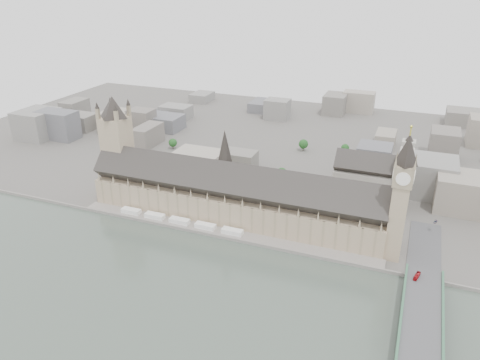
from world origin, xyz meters
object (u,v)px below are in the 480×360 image
at_px(westminster_bridge, 420,343).
at_px(car_approach, 435,222).
at_px(red_bus_north, 417,276).
at_px(westminster_abbey, 373,181).
at_px(victoria_tower, 117,142).
at_px(elizabeth_tower, 401,190).
at_px(palace_of_westminster, 233,197).

height_order(westminster_bridge, car_approach, car_approach).
bearing_deg(red_bus_north, westminster_bridge, -71.28).
distance_m(westminster_bridge, westminster_abbey, 190.56).
relative_size(victoria_tower, westminster_bridge, 0.31).
bearing_deg(elizabeth_tower, victoria_tower, 176.04).
relative_size(palace_of_westminster, red_bus_north, 26.48).
relative_size(palace_of_westminster, victoria_tower, 2.65).
xyz_separation_m(victoria_tower, car_approach, (290.12, 34.00, -44.19)).
xyz_separation_m(elizabeth_tower, westminster_abbey, (-27.08, 87.00, -33.01)).
relative_size(westminster_bridge, car_approach, 61.84).
bearing_deg(red_bus_north, palace_of_westminster, 177.04).
xyz_separation_m(palace_of_westminster, elizabeth_tower, (138.00, -11.70, 35.38)).
height_order(westminster_abbey, red_bus_north, westminster_abbey).
distance_m(elizabeth_tower, westminster_bridge, 111.81).
xyz_separation_m(palace_of_westminster, westminster_abbey, (110.92, 75.30, 2.38)).
bearing_deg(red_bus_north, victoria_tower, -177.01).
height_order(palace_of_westminster, car_approach, palace_of_westminster).
bearing_deg(palace_of_westminster, victoria_tower, 177.04).
bearing_deg(victoria_tower, westminster_bridge, -21.78).
distance_m(elizabeth_tower, car_approach, 76.34).
relative_size(palace_of_westminster, car_approach, 50.42).
bearing_deg(westminster_bridge, westminster_abbey, 105.64).
relative_size(elizabeth_tower, red_bus_north, 10.74).
bearing_deg(elizabeth_tower, westminster_bridge, -75.89).
height_order(westminster_bridge, red_bus_north, red_bus_north).
distance_m(victoria_tower, westminster_abbey, 244.79).
distance_m(palace_of_westminster, car_approach, 173.28).
bearing_deg(elizabeth_tower, palace_of_westminster, 175.15).
bearing_deg(westminster_abbey, victoria_tower, -163.50).
height_order(elizabeth_tower, westminster_bridge, elizabeth_tower).
bearing_deg(elizabeth_tower, car_approach, 59.92).
height_order(elizabeth_tower, car_approach, elizabeth_tower).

